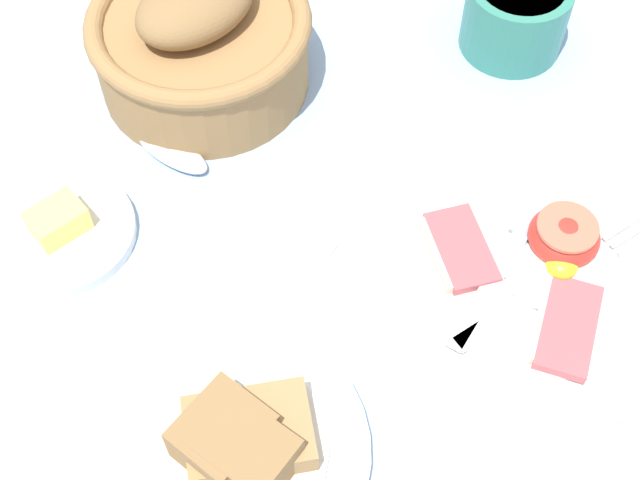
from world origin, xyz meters
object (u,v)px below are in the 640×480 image
bread_basket (201,42)px  butter_dish (62,230)px  breakfast_plate (538,268)px  teaspoon_near_cup (198,168)px  sugar_cup (516,14)px  bread_plate (227,448)px

bread_basket → butter_dish: bread_basket is taller
breakfast_plate → teaspoon_near_cup: (-0.18, 0.21, -0.01)m
sugar_cup → bread_basket: bearing=161.2°
butter_dish → teaspoon_near_cup: 0.12m
breakfast_plate → butter_dish: (-0.29, 0.20, -0.00)m
bread_basket → teaspoon_near_cup: (-0.05, -0.09, -0.04)m
sugar_cup → butter_dish: bearing=-178.9°
bread_basket → sugar_cup: bearing=-18.8°
bread_plate → bread_basket: bread_basket is taller
bread_plate → teaspoon_near_cup: bread_plate is taller
bread_plate → butter_dish: size_ratio=1.77×
bread_basket → bread_plate: bearing=-111.9°
breakfast_plate → sugar_cup: 0.24m
bread_plate → sugar_cup: bearing=30.6°
sugar_cup → butter_dish: sugar_cup is taller
bread_basket → butter_dish: size_ratio=1.66×
butter_dish → bread_basket: bearing=30.3°
bread_plate → butter_dish: bearing=99.6°
breakfast_plate → bread_basket: 0.32m
breakfast_plate → bread_plate: bearing=-176.1°
sugar_cup → breakfast_plate: bearing=-120.4°
sugar_cup → teaspoon_near_cup: sugar_cup is taller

